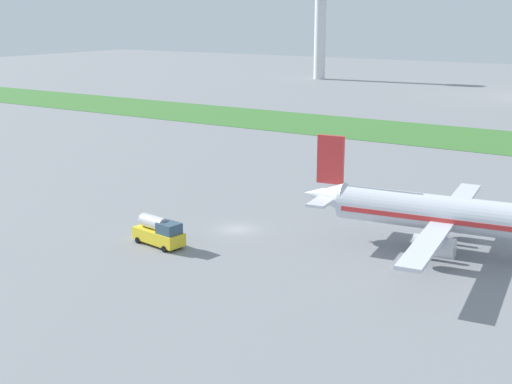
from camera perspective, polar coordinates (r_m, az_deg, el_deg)
ground_plane at (r=84.02m, az=-1.55°, el=-3.08°), size 600.00×600.00×0.00m
grass_taxiway_strip at (r=152.29m, az=14.93°, el=4.48°), size 360.00×28.00×0.08m
airplane_midfield_jet at (r=77.70m, az=15.35°, el=-1.78°), size 33.13×33.69×11.91m
fuel_truck_near_gate at (r=78.67m, az=-7.96°, el=-3.25°), size 6.80×3.47×3.29m
control_tower at (r=274.78m, az=5.31°, el=13.64°), size 8.00×8.00×35.89m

